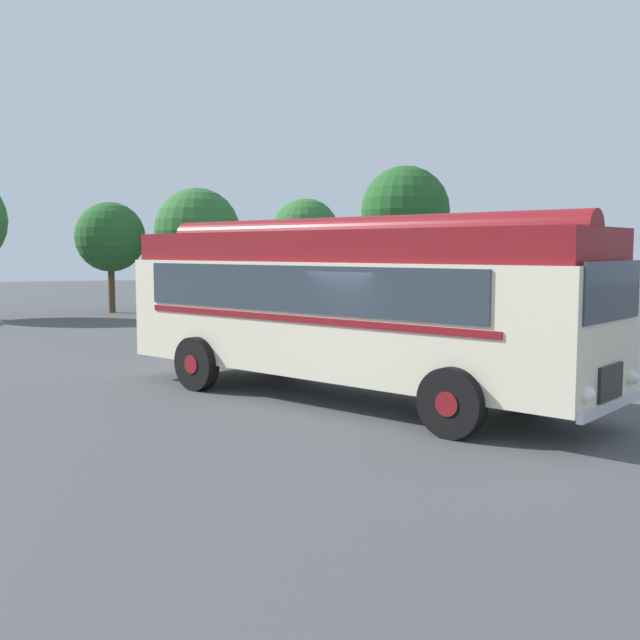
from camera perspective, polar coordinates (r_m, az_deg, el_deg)
The scene contains 8 objects.
ground_plane at distance 13.89m, azimuth 3.84°, elevation -6.57°, with size 120.00×120.00×0.00m, color #474749.
vintage_bus at distance 14.27m, azimuth 2.09°, elevation 1.44°, with size 7.05×10.00×3.49m.
car_near_left at distance 28.60m, azimuth -8.49°, elevation 1.26°, with size 2.22×4.32×1.66m.
car_mid_left at distance 28.43m, azimuth -2.71°, elevation 1.29°, with size 2.36×4.39×1.66m.
tree_centre at distance 35.44m, azimuth -15.76°, elevation 6.01°, with size 3.16×3.16×5.03m.
tree_right_of_centre at distance 36.24m, azimuth -9.39°, elevation 6.75°, with size 4.05×4.05×5.80m.
tree_far_right at distance 36.36m, azimuth -1.24°, elevation 6.85°, with size 3.20×3.20×5.33m.
tree_extra_right at distance 39.88m, azimuth 6.52°, elevation 8.27°, with size 4.65×4.65×7.25m.
Camera 1 is at (-5.50, -12.43, 2.87)m, focal length 42.00 mm.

